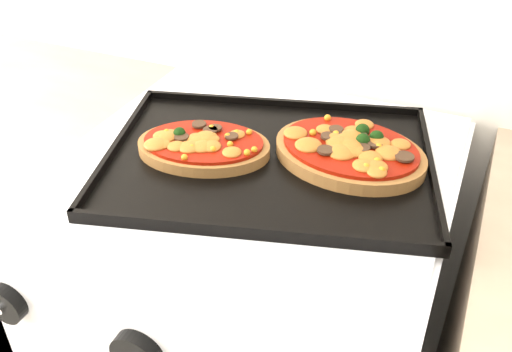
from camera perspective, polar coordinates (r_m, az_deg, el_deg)
The scene contains 5 objects.
control_panel at distance 0.71m, azimuth -11.09°, elevation -15.87°, with size 0.60×0.02×0.09m, color white.
knob_left at distance 0.80m, azimuth -23.70°, elevation -11.61°, with size 0.06×0.06×0.02m, color black.
baking_tray at distance 0.87m, azimuth 1.31°, elevation 1.82°, with size 0.49×0.36×0.02m, color black.
pizza_left at distance 0.88m, azimuth -5.26°, elevation 3.15°, with size 0.21×0.14×0.03m, color olive, non-canonical shape.
pizza_right at distance 0.87m, azimuth 9.34°, elevation 2.58°, with size 0.23×0.18×0.03m, color olive, non-canonical shape.
Camera 1 is at (0.26, 1.04, 1.39)m, focal length 40.00 mm.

